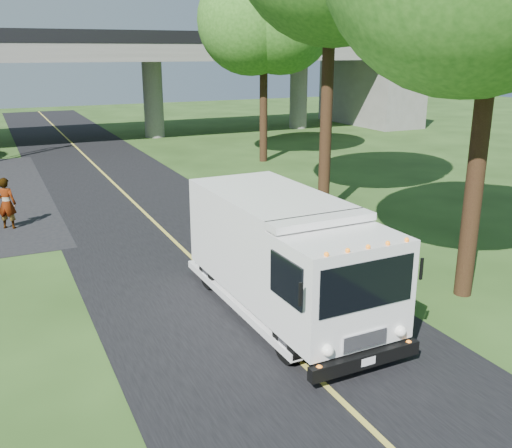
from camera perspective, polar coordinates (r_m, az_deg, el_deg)
ground at (r=12.07m, az=4.02°, el=-13.26°), size 120.00×120.00×0.00m
road at (r=20.65m, az=-9.61°, el=-0.35°), size 7.00×90.00×0.02m
lane_line at (r=20.65m, az=-9.61°, el=-0.30°), size 0.12×90.00×0.01m
overpass at (r=41.41m, az=-18.64°, el=14.00°), size 54.00×10.00×7.30m
tree_right_far at (r=32.35m, az=1.28°, el=20.90°), size 5.77×5.67×10.99m
step_van at (r=13.40m, az=2.80°, el=-2.88°), size 2.59×6.73×2.80m
pedestrian at (r=21.86m, az=-23.69°, el=1.90°), size 0.81×0.72×1.86m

